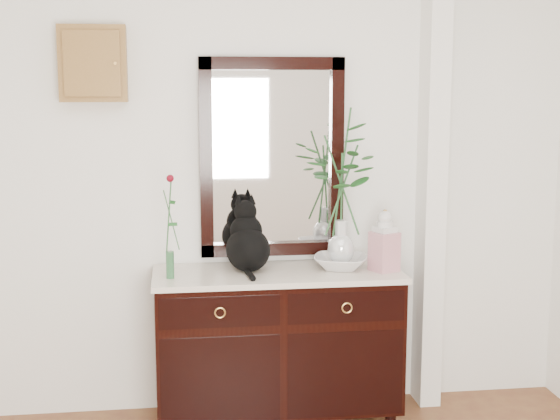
{
  "coord_description": "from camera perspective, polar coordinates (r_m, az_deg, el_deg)",
  "views": [
    {
      "loc": [
        -0.42,
        -2.31,
        1.84
      ],
      "look_at": [
        0.1,
        1.63,
        1.2
      ],
      "focal_mm": 50.0,
      "sensor_mm": 36.0,
      "label": 1
    }
  ],
  "objects": [
    {
      "name": "bud_vase_rose",
      "position": [
        4.03,
        -8.11,
        -1.16
      ],
      "size": [
        0.08,
        0.08,
        0.55
      ],
      "primitive_type": null,
      "rotation": [
        0.0,
        0.0,
        -0.33
      ],
      "color": "#2F633A",
      "rests_on": "sideboard"
    },
    {
      "name": "cat",
      "position": [
        4.18,
        -2.36,
        -1.87
      ],
      "size": [
        0.3,
        0.35,
        0.38
      ],
      "primitive_type": null,
      "rotation": [
        0.0,
        0.0,
        0.09
      ],
      "color": "black",
      "rests_on": "sideboard"
    },
    {
      "name": "pilaster",
      "position": [
        4.47,
        11.06,
        2.69
      ],
      "size": [
        0.12,
        0.2,
        2.7
      ],
      "primitive_type": "cube",
      "color": "white",
      "rests_on": "ground"
    },
    {
      "name": "lotus_bowl",
      "position": [
        4.26,
        4.46,
        -3.83
      ],
      "size": [
        0.36,
        0.36,
        0.07
      ],
      "primitive_type": "imported",
      "rotation": [
        0.0,
        0.0,
        -0.27
      ],
      "color": "silver",
      "rests_on": "sideboard"
    },
    {
      "name": "vase_branches",
      "position": [
        4.18,
        4.53,
        1.74
      ],
      "size": [
        0.48,
        0.48,
        0.87
      ],
      "primitive_type": null,
      "rotation": [
        0.0,
        0.0,
        0.19
      ],
      "color": "silver",
      "rests_on": "lotus_bowl"
    },
    {
      "name": "ginger_jar",
      "position": [
        4.21,
        7.65,
        -2.18
      ],
      "size": [
        0.17,
        0.17,
        0.34
      ],
      "primitive_type": null,
      "rotation": [
        0.0,
        0.0,
        0.42
      ],
      "color": "silver",
      "rests_on": "sideboard"
    },
    {
      "name": "wall_back",
      "position": [
        4.34,
        -1.92,
        2.66
      ],
      "size": [
        3.6,
        0.04,
        2.7
      ],
      "primitive_type": "cube",
      "color": "white",
      "rests_on": "ground"
    },
    {
      "name": "sideboard",
      "position": [
        4.3,
        -0.18,
        -9.39
      ],
      "size": [
        1.33,
        0.52,
        0.82
      ],
      "color": "black",
      "rests_on": "ground"
    },
    {
      "name": "wall_mirror",
      "position": [
        4.33,
        -0.59,
        3.84
      ],
      "size": [
        0.8,
        0.06,
        1.1
      ],
      "color": "black",
      "rests_on": "wall_back"
    },
    {
      "name": "key_cabinet",
      "position": [
        4.27,
        -13.52,
        10.37
      ],
      "size": [
        0.35,
        0.1,
        0.4
      ],
      "primitive_type": "cube",
      "color": "brown",
      "rests_on": "wall_back"
    }
  ]
}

